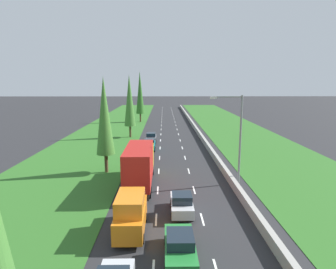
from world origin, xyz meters
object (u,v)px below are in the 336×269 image
object	(u,v)px
green_sedan_centre_lane	(180,246)
poplar_tree_second	(104,116)
orange_van_left_lane	(131,213)
silver_hatchback_centre_lane	(182,203)
red_box_truck_left_lane	(140,165)
teal_hatchback_left_lane	(150,145)
poplar_tree_fourth	(140,93)
grey_hatchback_left_lane	(151,138)
street_light_mast	(237,133)
maroon_hatchback_left_lane	(145,153)
poplar_tree_third	(130,101)

from	to	relation	value
green_sedan_centre_lane	poplar_tree_second	size ratio (longest dim) A/B	0.41
orange_van_left_lane	silver_hatchback_centre_lane	bearing A→B (deg)	37.99
red_box_truck_left_lane	teal_hatchback_left_lane	xyz separation A→B (m)	(0.19, 15.51, -1.35)
orange_van_left_lane	poplar_tree_second	size ratio (longest dim) A/B	0.45
red_box_truck_left_lane	poplar_tree_fourth	distance (m)	47.43
orange_van_left_lane	red_box_truck_left_lane	world-z (taller)	red_box_truck_left_lane
orange_van_left_lane	silver_hatchback_centre_lane	world-z (taller)	orange_van_left_lane
green_sedan_centre_lane	grey_hatchback_left_lane	distance (m)	33.33
red_box_truck_left_lane	street_light_mast	size ratio (longest dim) A/B	1.04
grey_hatchback_left_lane	street_light_mast	distance (m)	23.03
street_light_mast	poplar_tree_second	bearing A→B (deg)	164.14
green_sedan_centre_lane	poplar_tree_fourth	distance (m)	59.90
poplar_tree_second	street_light_mast	size ratio (longest dim) A/B	1.21
red_box_truck_left_lane	poplar_tree_second	size ratio (longest dim) A/B	0.86
poplar_tree_second	maroon_hatchback_left_lane	bearing A→B (deg)	54.00
grey_hatchback_left_lane	teal_hatchback_left_lane	bearing A→B (deg)	-90.18
green_sedan_centre_lane	street_light_mast	bearing A→B (deg)	63.37
orange_van_left_lane	maroon_hatchback_left_lane	distance (m)	19.15
silver_hatchback_centre_lane	poplar_tree_third	size ratio (longest dim) A/B	0.34
red_box_truck_left_lane	silver_hatchback_centre_lane	size ratio (longest dim) A/B	2.41
orange_van_left_lane	silver_hatchback_centre_lane	xyz separation A→B (m)	(3.66, 2.86, -0.56)
green_sedan_centre_lane	poplar_tree_third	world-z (taller)	poplar_tree_third
green_sedan_centre_lane	street_light_mast	world-z (taller)	street_light_mast
red_box_truck_left_lane	teal_hatchback_left_lane	world-z (taller)	red_box_truck_left_lane
teal_hatchback_left_lane	poplar_tree_third	distance (m)	12.63
poplar_tree_second	teal_hatchback_left_lane	bearing A→B (deg)	68.28
grey_hatchback_left_lane	poplar_tree_third	distance (m)	8.72
poplar_tree_fourth	teal_hatchback_left_lane	bearing A→B (deg)	-82.97
green_sedan_centre_lane	silver_hatchback_centre_lane	size ratio (longest dim) A/B	1.15
silver_hatchback_centre_lane	poplar_tree_second	bearing A→B (deg)	126.89
silver_hatchback_centre_lane	street_light_mast	world-z (taller)	street_light_mast
green_sedan_centre_lane	silver_hatchback_centre_lane	xyz separation A→B (m)	(0.46, 5.95, 0.02)
poplar_tree_fourth	green_sedan_centre_lane	bearing A→B (deg)	-83.24
red_box_truck_left_lane	silver_hatchback_centre_lane	world-z (taller)	red_box_truck_left_lane
poplar_tree_third	street_light_mast	bearing A→B (deg)	-61.81
orange_van_left_lane	green_sedan_centre_lane	xyz separation A→B (m)	(3.20, -3.09, -0.59)
poplar_tree_third	street_light_mast	size ratio (longest dim) A/B	1.29
maroon_hatchback_left_lane	teal_hatchback_left_lane	distance (m)	5.42
silver_hatchback_centre_lane	poplar_tree_third	distance (m)	33.45
silver_hatchback_centre_lane	maroon_hatchback_left_lane	world-z (taller)	same
red_box_truck_left_lane	poplar_tree_second	xyz separation A→B (m)	(-4.21, 4.46, 4.31)
silver_hatchback_centre_lane	maroon_hatchback_left_lane	distance (m)	16.74
teal_hatchback_left_lane	orange_van_left_lane	bearing A→B (deg)	-90.18
orange_van_left_lane	silver_hatchback_centre_lane	distance (m)	4.68
orange_van_left_lane	poplar_tree_second	world-z (taller)	poplar_tree_second
silver_hatchback_centre_lane	poplar_tree_second	size ratio (longest dim) A/B	0.36
silver_hatchback_centre_lane	orange_van_left_lane	bearing A→B (deg)	-142.01
silver_hatchback_centre_lane	poplar_tree_fourth	distance (m)	54.10
maroon_hatchback_left_lane	poplar_tree_fourth	xyz separation A→B (m)	(-3.58, 36.88, 6.68)
orange_van_left_lane	poplar_tree_third	world-z (taller)	poplar_tree_third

